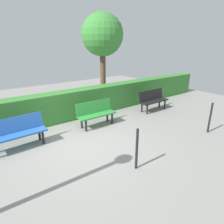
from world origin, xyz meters
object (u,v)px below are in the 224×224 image
(bench_green, at_px, (96,112))
(bench_blue, at_px, (17,132))
(tree_near, at_px, (102,36))
(bench_black, at_px, (153,99))

(bench_green, relative_size, bench_blue, 0.89)
(bench_blue, height_order, tree_near, tree_near)
(bench_blue, bearing_deg, tree_near, -149.88)
(bench_blue, bearing_deg, bench_green, 178.28)
(bench_black, relative_size, bench_green, 1.03)
(bench_black, xyz_separation_m, bench_green, (2.83, -0.06, -0.00))
(bench_black, relative_size, tree_near, 0.34)
(tree_near, bearing_deg, bench_blue, 32.14)
(bench_green, distance_m, tree_near, 4.75)
(bench_black, bearing_deg, bench_green, -0.78)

